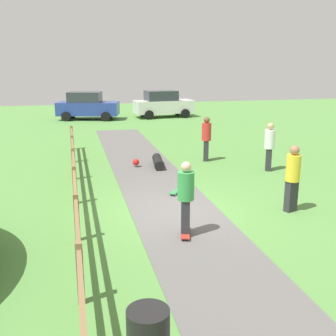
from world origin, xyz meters
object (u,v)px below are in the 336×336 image
at_px(parked_car_blue, 87,106).
at_px(parked_car_white, 163,104).
at_px(bystander_yellow, 293,175).
at_px(bystander_red, 206,137).
at_px(skateboard_loose, 177,191).
at_px(bystander_white, 269,144).
at_px(skater_riding, 186,195).
at_px(skater_fallen, 156,162).

bearing_deg(parked_car_blue, parked_car_white, -0.18).
bearing_deg(bystander_yellow, bystander_red, 93.33).
xyz_separation_m(skateboard_loose, bystander_white, (3.98, 1.89, 0.90)).
height_order(skater_riding, bystander_white, bystander_white).
distance_m(bystander_white, parked_car_white, 15.74).
relative_size(skateboard_loose, parked_car_blue, 0.16).
bearing_deg(bystander_red, skater_fallen, -166.51).
distance_m(parked_car_white, parked_car_blue, 5.40).
xyz_separation_m(bystander_white, bystander_yellow, (-1.40, -4.10, 0.02)).
distance_m(skater_fallen, skateboard_loose, 3.38).
height_order(skateboard_loose, bystander_white, bystander_white).
height_order(skater_riding, skater_fallen, skater_riding).
relative_size(skater_riding, bystander_yellow, 0.96).
bearing_deg(parked_car_blue, skater_fallen, -82.31).
bearing_deg(skater_riding, parked_car_blue, 93.50).
bearing_deg(parked_car_blue, bystander_yellow, -77.30).
xyz_separation_m(bystander_white, parked_car_blue, (-5.88, 15.75, -0.03)).
relative_size(bystander_white, bystander_yellow, 0.98).
height_order(skateboard_loose, bystander_yellow, bystander_yellow).
xyz_separation_m(skater_riding, skater_fallen, (0.66, 6.50, -0.79)).
bearing_deg(parked_car_blue, bystander_red, -73.31).
height_order(skater_riding, skateboard_loose, skater_riding).
xyz_separation_m(skateboard_loose, bystander_yellow, (2.58, -2.21, 0.92)).
bearing_deg(parked_car_white, skater_riding, -101.27).
xyz_separation_m(skater_fallen, bystander_white, (3.95, -1.49, 0.79)).
bearing_deg(bystander_white, parked_car_white, 91.72).
relative_size(bystander_yellow, parked_car_blue, 0.40).
xyz_separation_m(skateboard_loose, parked_car_blue, (-1.89, 17.64, 0.87)).
bearing_deg(skater_fallen, parked_car_blue, 97.69).
bearing_deg(bystander_red, parked_car_blue, 106.69).
height_order(skateboard_loose, parked_car_blue, parked_car_blue).
distance_m(bystander_red, bystander_yellow, 6.13).
bearing_deg(bystander_red, skater_riding, -112.07).
bearing_deg(skater_riding, skater_fallen, 84.23).
xyz_separation_m(skater_fallen, parked_car_blue, (-1.93, 14.26, 0.76)).
xyz_separation_m(skateboard_loose, bystander_red, (2.22, 3.91, 0.91)).
distance_m(skateboard_loose, bystander_yellow, 3.52).
relative_size(bystander_red, bystander_white, 1.01).
height_order(bystander_white, parked_car_white, parked_car_white).
relative_size(skateboard_loose, bystander_red, 0.41).
bearing_deg(skater_fallen, parked_car_white, 76.28).
xyz_separation_m(bystander_white, parked_car_white, (-0.47, 15.73, -0.03)).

